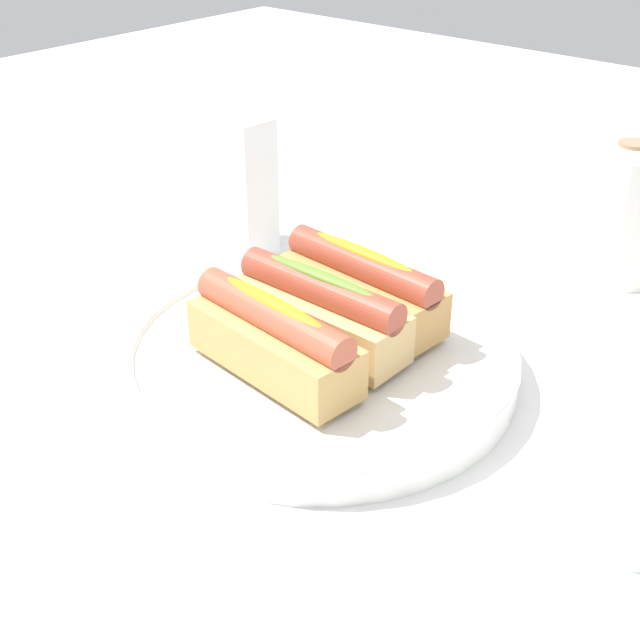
% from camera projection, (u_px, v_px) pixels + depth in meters
% --- Properties ---
extents(ground_plane, '(2.40, 2.40, 0.00)m').
position_uv_depth(ground_plane, '(300.00, 377.00, 0.70)').
color(ground_plane, white).
extents(serving_bowl, '(0.32, 0.32, 0.03)m').
position_uv_depth(serving_bowl, '(320.00, 357.00, 0.70)').
color(serving_bowl, white).
rests_on(serving_bowl, ground_plane).
extents(hotdog_front, '(0.15, 0.06, 0.06)m').
position_uv_depth(hotdog_front, '(273.00, 339.00, 0.64)').
color(hotdog_front, tan).
rests_on(hotdog_front, serving_bowl).
extents(hotdog_back, '(0.15, 0.05, 0.06)m').
position_uv_depth(hotdog_back, '(320.00, 311.00, 0.68)').
color(hotdog_back, '#DBB270').
rests_on(hotdog_back, serving_bowl).
extents(hotdog_side, '(0.15, 0.06, 0.06)m').
position_uv_depth(hotdog_side, '(362.00, 287.00, 0.71)').
color(hotdog_side, tan).
rests_on(hotdog_side, serving_bowl).
extents(water_glass, '(0.07, 0.07, 0.09)m').
position_uv_depth(water_glass, '(629.00, 487.00, 0.53)').
color(water_glass, white).
rests_on(water_glass, ground_plane).
extents(paper_towel_roll, '(0.11, 0.11, 0.13)m').
position_uv_depth(paper_towel_roll, '(622.00, 209.00, 0.84)').
color(paper_towel_roll, white).
rests_on(paper_towel_roll, ground_plane).
extents(napkin_box, '(0.11, 0.05, 0.15)m').
position_uv_depth(napkin_box, '(226.00, 184.00, 0.88)').
color(napkin_box, white).
rests_on(napkin_box, ground_plane).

